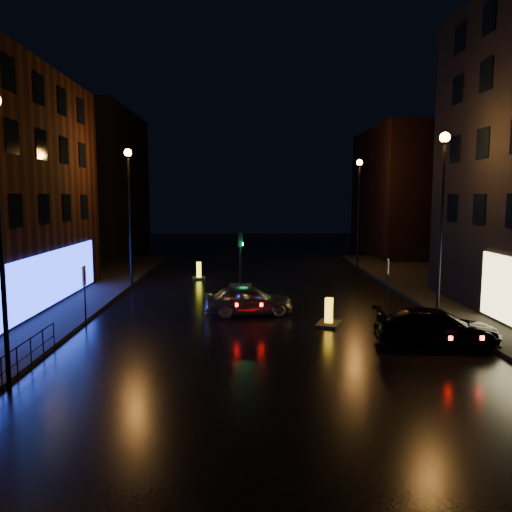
% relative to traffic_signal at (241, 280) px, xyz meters
% --- Properties ---
extents(ground, '(120.00, 120.00, 0.00)m').
position_rel_traffic_signal_xyz_m(ground, '(1.20, -14.00, -0.50)').
color(ground, black).
rests_on(ground, ground).
extents(building_far_left, '(8.00, 16.00, 14.00)m').
position_rel_traffic_signal_xyz_m(building_far_left, '(-14.80, 21.00, 6.50)').
color(building_far_left, black).
rests_on(building_far_left, ground).
extents(building_far_right, '(8.00, 14.00, 12.00)m').
position_rel_traffic_signal_xyz_m(building_far_right, '(16.20, 18.00, 5.50)').
color(building_far_right, black).
rests_on(building_far_right, ground).
extents(street_lamp_lfar, '(0.44, 0.44, 8.37)m').
position_rel_traffic_signal_xyz_m(street_lamp_lfar, '(-6.60, -0.00, 5.06)').
color(street_lamp_lfar, black).
rests_on(street_lamp_lfar, ground).
extents(street_lamp_rnear, '(0.44, 0.44, 8.37)m').
position_rel_traffic_signal_xyz_m(street_lamp_rnear, '(9.00, -8.00, 5.06)').
color(street_lamp_rnear, black).
rests_on(street_lamp_rnear, ground).
extents(street_lamp_rfar, '(0.44, 0.44, 8.37)m').
position_rel_traffic_signal_xyz_m(street_lamp_rfar, '(9.00, 8.00, 5.06)').
color(street_lamp_rfar, black).
rests_on(street_lamp_rfar, ground).
extents(traffic_signal, '(1.40, 2.40, 3.45)m').
position_rel_traffic_signal_xyz_m(traffic_signal, '(0.00, 0.00, 0.00)').
color(traffic_signal, black).
rests_on(traffic_signal, ground).
extents(guard_railing, '(0.05, 6.04, 1.00)m').
position_rel_traffic_signal_xyz_m(guard_railing, '(-6.80, -15.00, 0.24)').
color(guard_railing, black).
rests_on(guard_railing, ground).
extents(silver_hatchback, '(4.32, 2.05, 1.43)m').
position_rel_traffic_signal_xyz_m(silver_hatchback, '(0.40, -6.79, 0.21)').
color(silver_hatchback, '#9B9EA2').
rests_on(silver_hatchback, ground).
extents(dark_sedan, '(4.79, 2.29, 1.35)m').
position_rel_traffic_signal_xyz_m(dark_sedan, '(7.48, -11.82, 0.17)').
color(dark_sedan, black).
rests_on(dark_sedan, ground).
extents(bollard_near, '(1.38, 1.63, 1.21)m').
position_rel_traffic_signal_xyz_m(bollard_near, '(3.88, -8.86, -0.24)').
color(bollard_near, black).
rests_on(bollard_near, ground).
extents(bollard_far, '(1.04, 1.42, 1.15)m').
position_rel_traffic_signal_xyz_m(bollard_far, '(-2.86, 3.73, -0.25)').
color(bollard_far, black).
rests_on(bollard_far, ground).
extents(road_sign_left, '(0.16, 0.63, 2.60)m').
position_rel_traffic_signal_xyz_m(road_sign_left, '(-6.70, -8.61, 1.45)').
color(road_sign_left, black).
rests_on(road_sign_left, ground).
extents(road_sign_right, '(0.17, 0.57, 2.37)m').
position_rel_traffic_signal_xyz_m(road_sign_right, '(7.70, -4.55, 1.28)').
color(road_sign_right, black).
rests_on(road_sign_right, ground).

